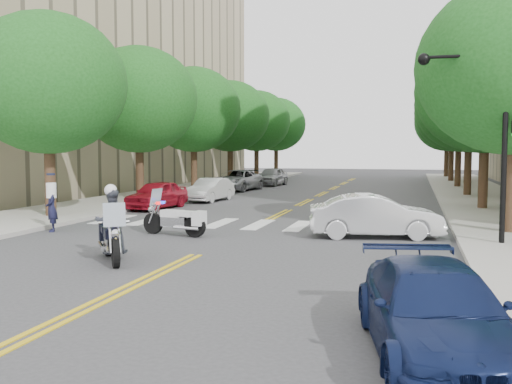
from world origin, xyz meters
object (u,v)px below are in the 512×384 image
at_px(motorcycle_parked, 179,220).
at_px(convertible, 375,216).
at_px(officer_standing, 52,208).
at_px(motorcycle_police, 111,227).
at_px(sedan_blue, 435,312).

xyz_separation_m(motorcycle_parked, convertible, (6.32, 1.41, 0.16)).
height_order(officer_standing, convertible, officer_standing).
bearing_deg(officer_standing, convertible, 60.93).
bearing_deg(motorcycle_police, motorcycle_parked, -125.65).
bearing_deg(motorcycle_parked, convertible, -66.46).
distance_m(officer_standing, sedan_blue, 15.46).
bearing_deg(convertible, sedan_blue, 177.27).
relative_size(convertible, sedan_blue, 0.97).
xyz_separation_m(motorcycle_police, motorcycle_parked, (0.02, 4.37, -0.34)).
bearing_deg(sedan_blue, convertible, 86.69).
bearing_deg(sedan_blue, motorcycle_police, 136.22).
xyz_separation_m(motorcycle_police, officer_standing, (-4.66, 4.09, -0.06)).
height_order(motorcycle_police, convertible, motorcycle_police).
bearing_deg(convertible, motorcycle_police, 121.76).
height_order(motorcycle_police, motorcycle_parked, motorcycle_police).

